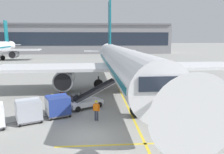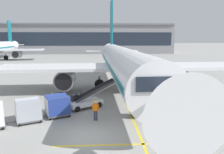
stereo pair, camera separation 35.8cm
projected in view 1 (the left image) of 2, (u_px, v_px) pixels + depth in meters
The scene contains 12 objects.
ground_plane at pixel (88, 137), 15.38m from camera, with size 600.00×600.00×0.00m, color gray.
parked_airplane at pixel (121, 63), 28.72m from camera, with size 31.92×41.98×14.01m.
belt_loader at pixel (87, 99), 21.85m from camera, with size 5.30×3.98×2.55m.
baggage_cart_lead at pixel (58, 105), 19.26m from camera, with size 2.80×2.29×1.91m.
baggage_cart_second at pixel (29, 110), 17.92m from camera, with size 2.80×2.29×1.91m.
ground_crew_by_loader at pixel (53, 101), 20.44m from camera, with size 0.31×0.56×1.74m.
ground_crew_by_carts at pixel (96, 109), 18.29m from camera, with size 0.55×0.33×1.74m.
safety_cone_engine_keepout at pixel (60, 98), 24.02m from camera, with size 0.59×0.59×0.68m.
safety_cone_wingtip at pixel (62, 90), 27.72m from camera, with size 0.62×0.62×0.70m.
apron_guidance_line_lead_in at pixel (120, 91), 28.61m from camera, with size 0.20×110.00×0.01m.
apron_guidance_line_stop_bar at pixel (148, 144), 14.37m from camera, with size 12.00×0.20×0.01m.
terminal_building at pixel (63, 39), 103.56m from camera, with size 96.72×22.23×13.06m.
Camera 1 is at (0.59, -14.51, 6.78)m, focal length 35.39 mm.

